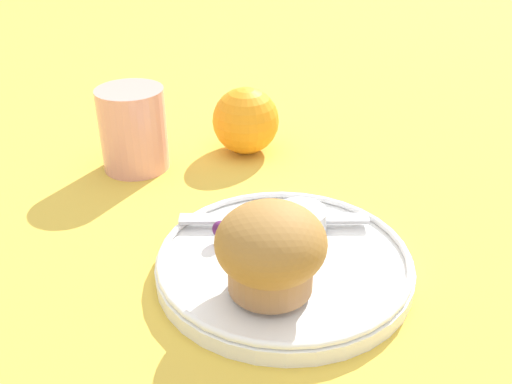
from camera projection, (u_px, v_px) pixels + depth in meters
ground_plane at (285, 265)px, 0.50m from camera, size 3.00×3.00×0.00m
plate at (284, 263)px, 0.49m from camera, size 0.22×0.22×0.02m
muffin at (271, 250)px, 0.43m from camera, size 0.09×0.09×0.07m
cream_ramekin at (301, 217)px, 0.52m from camera, size 0.05×0.05×0.02m
berry_pair at (228, 227)px, 0.51m from camera, size 0.03×0.01×0.01m
butter_knife at (274, 219)px, 0.53m from camera, size 0.17×0.08×0.00m
orange_fruit at (246, 121)px, 0.69m from camera, size 0.08×0.08×0.08m
juice_glass at (133, 129)px, 0.65m from camera, size 0.08×0.08×0.09m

